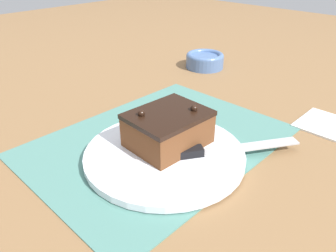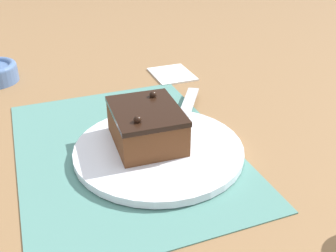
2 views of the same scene
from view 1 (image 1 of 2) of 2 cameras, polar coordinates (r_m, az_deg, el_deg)
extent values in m
plane|color=olive|center=(0.61, -1.56, -2.71)|extent=(3.00, 3.00, 0.00)
cube|color=slate|center=(0.61, -1.56, -2.55)|extent=(0.46, 0.34, 0.00)
cylinder|color=white|center=(0.56, -0.61, -4.91)|extent=(0.27, 0.27, 0.01)
cube|color=brown|center=(0.56, 0.00, -0.79)|extent=(0.13, 0.11, 0.05)
cube|color=black|center=(0.55, 0.00, 1.95)|extent=(0.14, 0.11, 0.01)
sphere|color=black|center=(0.54, -4.67, 2.21)|extent=(0.01, 0.01, 0.01)
sphere|color=black|center=(0.55, 4.54, 3.09)|extent=(0.01, 0.01, 0.01)
cube|color=black|center=(0.54, 1.87, -4.81)|extent=(0.08, 0.06, 0.01)
cube|color=#B7BABF|center=(0.58, 14.21, -3.49)|extent=(0.16, 0.11, 0.00)
cylinder|color=#4C6B9E|center=(0.99, 6.41, 11.07)|extent=(0.11, 0.11, 0.04)
torus|color=#4C6B9E|center=(0.99, 6.46, 12.04)|extent=(0.11, 0.11, 0.02)
cube|color=white|center=(0.74, 25.49, 0.51)|extent=(0.11, 0.09, 0.01)
camera|label=2|loc=(0.53, -69.25, 14.77)|focal=42.00mm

